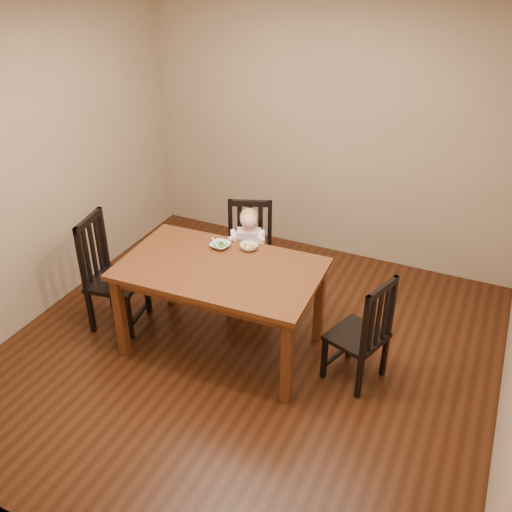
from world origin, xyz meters
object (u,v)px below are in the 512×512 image
at_px(dining_table, 220,277).
at_px(toddler, 249,247).
at_px(chair_child, 249,256).
at_px(chair_left, 110,275).
at_px(chair_right, 363,334).
at_px(bowl_peas, 220,245).
at_px(bowl_veg, 249,247).

height_order(dining_table, toddler, toddler).
distance_m(chair_child, chair_left, 1.27).
relative_size(chair_left, chair_right, 1.11).
bearing_deg(dining_table, chair_left, -174.93).
xyz_separation_m(chair_right, bowl_peas, (-1.32, 0.19, 0.37)).
bearing_deg(dining_table, toddler, 96.72).
bearing_deg(dining_table, chair_child, 97.66).
bearing_deg(dining_table, chair_right, 4.32).
height_order(chair_child, bowl_peas, chair_child).
xyz_separation_m(dining_table, bowl_peas, (-0.14, 0.28, 0.11)).
bearing_deg(chair_left, bowl_veg, 101.06).
relative_size(chair_left, toddler, 2.10).
bearing_deg(chair_right, bowl_peas, 100.39).
distance_m(dining_table, toddler, 0.72).
bearing_deg(toddler, chair_child, -90.00).
height_order(chair_left, chair_right, chair_left).
distance_m(chair_right, bowl_peas, 1.38).
relative_size(chair_child, chair_left, 0.94).
height_order(chair_left, bowl_veg, chair_left).
bearing_deg(bowl_veg, chair_child, 115.22).
bearing_deg(bowl_veg, dining_table, -103.89).
distance_m(dining_table, chair_right, 1.21).
xyz_separation_m(chair_child, chair_left, (-0.95, -0.85, 0.03)).
height_order(chair_right, toddler, chair_right).
relative_size(toddler, bowl_peas, 3.04).
xyz_separation_m(toddler, bowl_peas, (-0.06, -0.43, 0.22)).
xyz_separation_m(chair_left, bowl_veg, (1.14, 0.45, 0.32)).
distance_m(dining_table, bowl_veg, 0.38).
distance_m(chair_left, chair_right, 2.24).
height_order(chair_child, bowl_veg, chair_child).
bearing_deg(bowl_peas, chair_left, -157.75).
xyz_separation_m(chair_child, bowl_veg, (0.19, -0.40, 0.35)).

